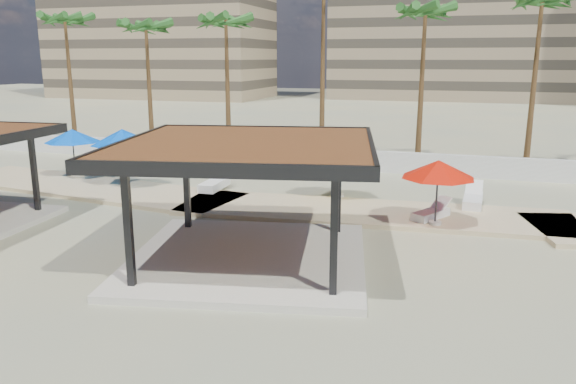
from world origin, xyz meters
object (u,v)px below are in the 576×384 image
umbrella_c (438,169)px  lounger_b (431,214)px  pavilion_central (248,191)px  lounger_c (473,200)px  lounger_a (215,184)px  umbrella_a (72,136)px

umbrella_c → lounger_b: 2.12m
pavilion_central → lounger_b: (5.28, 6.18, -1.95)m
umbrella_c → pavilion_central: bearing=-135.7°
lounger_b → umbrella_c: bearing=-137.2°
lounger_b → lounger_c: bearing=-1.0°
lounger_b → lounger_c: 3.05m
umbrella_c → lounger_b: umbrella_c is taller
pavilion_central → lounger_a: pavilion_central is taller
pavilion_central → lounger_b: bearing=38.4°
pavilion_central → lounger_a: size_ratio=3.72×
lounger_b → pavilion_central: bearing=169.5°
umbrella_a → lounger_b: 18.78m
umbrella_a → lounger_b: size_ratio=1.60×
lounger_a → lounger_b: lounger_a is taller
umbrella_c → lounger_a: bearing=163.9°
umbrella_c → lounger_a: (-10.45, 3.03, -1.89)m
pavilion_central → lounger_b: pavilion_central is taller
lounger_c → lounger_a: bearing=94.5°
lounger_b → lounger_c: lounger_c is taller
pavilion_central → umbrella_a: (-13.22, 8.73, 0.02)m
umbrella_c → lounger_c: size_ratio=1.55×
umbrella_c → lounger_c: 4.18m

